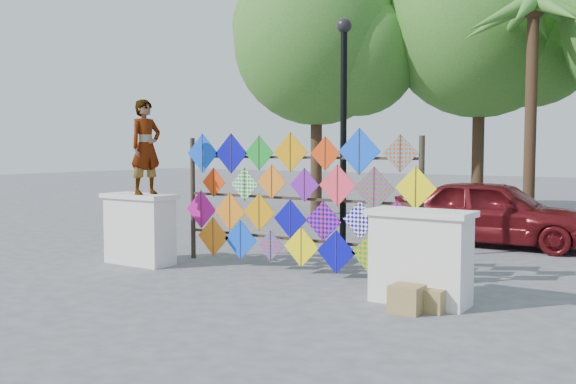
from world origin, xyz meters
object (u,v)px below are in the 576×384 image
object	(u,v)px
kite_rack	(295,201)
lamppost	(343,116)
sedan	(494,212)
vendor_woman	(146,147)

from	to	relation	value
kite_rack	lamppost	bearing A→B (deg)	79.53
kite_rack	sedan	bearing A→B (deg)	67.79
kite_rack	sedan	world-z (taller)	kite_rack
vendor_woman	lamppost	distance (m)	3.61
vendor_woman	kite_rack	bearing A→B (deg)	-62.00
sedan	lamppost	bearing A→B (deg)	152.34
sedan	kite_rack	bearing A→B (deg)	156.13
vendor_woman	sedan	distance (m)	7.49
vendor_woman	lamppost	xyz separation A→B (m)	(2.81, 2.20, 0.56)
sedan	lamppost	world-z (taller)	lamppost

